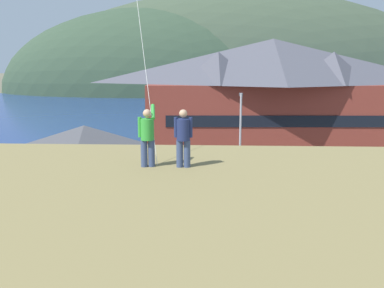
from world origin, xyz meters
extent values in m
plane|color=#66604C|center=(0.00, 0.00, 0.00)|extent=(600.00, 600.00, 0.00)
cube|color=slate|center=(0.00, 5.00, 0.05)|extent=(40.00, 20.00, 0.10)
cube|color=navy|center=(0.00, 60.00, 0.01)|extent=(360.00, 84.00, 0.03)
ellipsoid|color=#334733|center=(-17.31, 111.90, 0.00)|extent=(96.35, 50.02, 51.65)
ellipsoid|color=#3D4C38|center=(8.95, 116.31, 0.00)|extent=(141.96, 49.86, 62.38)
cube|color=brown|center=(6.86, 22.83, 3.68)|extent=(25.67, 10.88, 7.36)
cube|color=black|center=(7.04, 17.82, 4.05)|extent=(21.50, 0.88, 1.10)
pyramid|color=#4C4C56|center=(6.86, 22.83, 9.60)|extent=(27.22, 11.93, 4.47)
pyramid|color=#4C4C56|center=(1.23, 20.88, 8.95)|extent=(5.67, 5.67, 3.13)
pyramid|color=#4C4C56|center=(12.61, 21.30, 8.95)|extent=(5.67, 5.67, 3.13)
cube|color=#756B5B|center=(-8.25, 6.85, 1.82)|extent=(7.35, 5.30, 3.64)
pyramid|color=#47474C|center=(-8.25, 6.85, 4.44)|extent=(7.94, 5.81, 1.61)
cube|color=black|center=(-8.01, 4.53, 1.27)|extent=(1.10, 0.17, 2.55)
cube|color=#70604C|center=(-2.77, 36.22, 0.35)|extent=(3.20, 14.83, 0.70)
cube|color=#A8A399|center=(-6.48, 35.61, 0.45)|extent=(3.02, 8.50, 0.90)
cube|color=#B7B2A8|center=(-6.48, 35.61, 0.98)|extent=(2.93, 8.25, 0.16)
cube|color=silver|center=(-6.46, 34.98, 1.61)|extent=(1.98, 2.59, 1.10)
cube|color=black|center=(-5.68, 0.44, 0.82)|extent=(4.35, 2.19, 0.80)
cube|color=black|center=(-5.83, 0.46, 1.57)|extent=(2.24, 1.79, 0.70)
cube|color=black|center=(-5.83, 0.46, 1.54)|extent=(2.29, 1.83, 0.32)
cylinder|color=black|center=(-4.41, -0.60, 0.42)|extent=(0.66, 0.28, 0.64)
cylinder|color=black|center=(-4.24, 1.23, 0.42)|extent=(0.66, 0.28, 0.64)
cylinder|color=black|center=(-7.13, -0.34, 0.42)|extent=(0.66, 0.28, 0.64)
cylinder|color=black|center=(-6.96, 1.48, 0.42)|extent=(0.66, 0.28, 0.64)
cube|color=red|center=(9.33, -0.43, 0.82)|extent=(4.29, 2.03, 0.80)
cube|color=#B11A15|center=(9.48, -0.42, 1.57)|extent=(2.19, 1.72, 0.70)
cube|color=black|center=(9.48, -0.42, 1.54)|extent=(2.23, 1.75, 0.32)
cylinder|color=black|center=(7.91, 0.41, 0.42)|extent=(0.65, 0.26, 0.64)
cylinder|color=black|center=(8.02, -1.42, 0.42)|extent=(0.65, 0.26, 0.64)
cube|color=#9EA3A8|center=(5.24, 5.84, 0.82)|extent=(4.24, 1.90, 0.80)
cube|color=gray|center=(5.09, 5.84, 1.57)|extent=(2.14, 1.65, 0.70)
cube|color=black|center=(5.09, 5.84, 1.54)|extent=(2.18, 1.68, 0.32)
cylinder|color=black|center=(6.62, 4.96, 0.42)|extent=(0.65, 0.24, 0.64)
cylinder|color=black|center=(6.58, 6.79, 0.42)|extent=(0.65, 0.24, 0.64)
cylinder|color=black|center=(3.90, 4.89, 0.42)|extent=(0.65, 0.24, 0.64)
cylinder|color=black|center=(3.85, 6.73, 0.42)|extent=(0.65, 0.24, 0.64)
cylinder|color=#ADADB2|center=(2.80, 10.50, 3.65)|extent=(0.16, 0.16, 7.10)
cube|color=#4C4C51|center=(2.80, 10.85, 7.10)|extent=(0.24, 0.70, 0.20)
cylinder|color=#384770|center=(-1.50, -9.21, 6.91)|extent=(0.20, 0.20, 0.82)
cylinder|color=#384770|center=(-1.29, -9.18, 6.91)|extent=(0.20, 0.20, 0.82)
cylinder|color=green|center=(-1.40, -9.20, 7.64)|extent=(0.40, 0.40, 0.64)
sphere|color=tan|center=(-1.40, -9.20, 8.12)|extent=(0.24, 0.24, 0.24)
cylinder|color=green|center=(-1.24, -8.99, 8.14)|extent=(0.19, 0.56, 0.43)
cylinder|color=green|center=(-1.61, -9.23, 7.71)|extent=(0.11, 0.11, 0.60)
cylinder|color=#384770|center=(-0.43, -9.21, 6.91)|extent=(0.20, 0.20, 0.82)
cylinder|color=#384770|center=(-0.21, -9.21, 6.91)|extent=(0.20, 0.20, 0.82)
cylinder|color=navy|center=(-0.32, -9.21, 7.64)|extent=(0.40, 0.40, 0.64)
sphere|color=tan|center=(-0.32, -9.21, 8.12)|extent=(0.24, 0.24, 0.24)
cylinder|color=navy|center=(-0.54, -9.20, 7.71)|extent=(0.11, 0.11, 0.60)
cylinder|color=navy|center=(-0.10, -9.21, 7.71)|extent=(0.11, 0.11, 0.60)
cylinder|color=silver|center=(-2.07, -6.27, 11.39)|extent=(1.88, 5.37, 9.79)
camera|label=1|loc=(0.47, -21.43, 9.64)|focal=39.25mm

